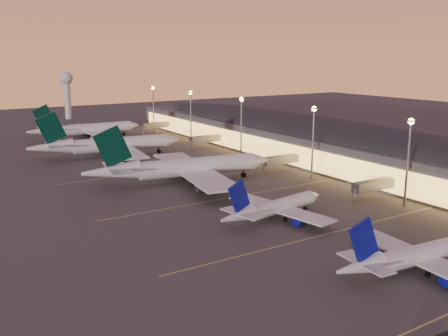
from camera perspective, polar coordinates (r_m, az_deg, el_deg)
The scene contains 10 objects.
ground at distance 130.01m, azimuth 9.96°, elevation -6.83°, with size 700.00×700.00×0.00m, color #43403D.
airliner_narrow_south at distance 108.91m, azimuth 20.76°, elevation -9.44°, with size 38.57×34.58×13.77m.
airliner_narrow_north at distance 134.05m, azimuth 5.78°, elevation -4.54°, with size 37.42×33.78×13.38m.
airliner_wide_near at distance 171.24m, azimuth -4.80°, elevation 0.01°, with size 66.83×61.62×21.43m.
airliner_wide_mid at distance 220.62m, azimuth -13.12°, elevation 2.57°, with size 65.62×60.23×20.99m.
airliner_wide_far at distance 273.98m, azimuth -15.48°, elevation 4.28°, with size 59.82×54.22×19.22m.
terminal_building at distance 220.55m, azimuth 9.39°, elevation 3.62°, with size 56.35×255.00×17.46m.
light_masts at distance 197.26m, azimuth 5.28°, elevation 5.25°, with size 2.20×217.20×25.90m.
radar_tower at distance 362.86m, azimuth -17.53°, elevation 8.82°, with size 9.00×9.00×32.50m.
lane_markings at distance 160.32m, azimuth 0.35°, elevation -2.86°, with size 90.00×180.36×0.00m.
Camera 1 is at (-83.26, -90.03, 43.17)m, focal length 40.00 mm.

